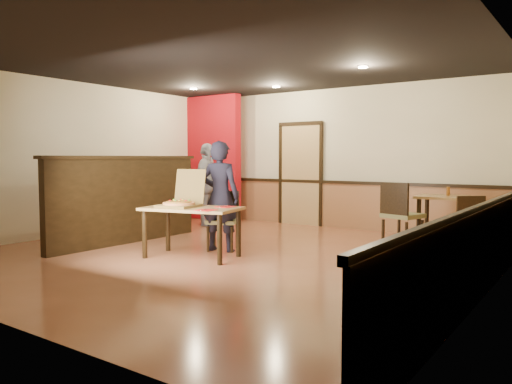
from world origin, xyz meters
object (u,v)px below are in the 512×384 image
at_px(diner, 220,196).
at_px(condiment, 448,191).
at_px(side_table, 442,207).
at_px(side_chair_left, 400,212).
at_px(diner_chair, 224,218).
at_px(side_chair_right, 466,222).
at_px(passerby, 207,184).
at_px(pizza_box, 181,202).
at_px(main_table, 192,215).

height_order(diner, condiment, diner).
bearing_deg(side_table, side_chair_left, -127.01).
bearing_deg(condiment, diner_chair, -139.38).
height_order(diner_chair, diner, diner).
bearing_deg(side_chair_left, side_chair_right, -163.14).
relative_size(diner, condiment, 11.89).
bearing_deg(passerby, side_chair_right, -112.63).
xyz_separation_m(diner_chair, side_table, (2.68, 2.25, 0.14)).
distance_m(side_chair_left, passerby, 4.21).
bearing_deg(side_table, passerby, -175.75).
bearing_deg(passerby, side_chair_left, -113.61).
relative_size(side_table, pizza_box, 1.22).
relative_size(side_chair_right, diner, 0.53).
relative_size(side_chair_left, side_chair_right, 1.18).
xyz_separation_m(side_chair_right, diner, (-3.12, -1.79, 0.35)).
bearing_deg(diner_chair, side_chair_left, 11.33).
height_order(side_chair_left, pizza_box, pizza_box).
relative_size(side_chair_left, condiment, 7.38).
distance_m(main_table, side_chair_left, 3.23).
distance_m(diner_chair, side_table, 3.50).
height_order(side_chair_right, passerby, passerby).
relative_size(diner_chair, passerby, 0.52).
xyz_separation_m(side_table, diner, (-2.63, -2.39, 0.21)).
height_order(side_table, diner, diner).
xyz_separation_m(main_table, passerby, (-2.01, 2.66, 0.25)).
relative_size(side_chair_left, pizza_box, 1.55).
distance_m(main_table, diner, 0.66).
bearing_deg(main_table, passerby, 114.34).
distance_m(side_chair_left, diner, 2.80).
distance_m(side_chair_right, passerby, 5.17).
height_order(main_table, pizza_box, pizza_box).
bearing_deg(side_table, diner, -137.78).
xyz_separation_m(side_table, passerby, (-4.66, -0.35, 0.23)).
xyz_separation_m(diner_chair, diner, (0.05, -0.14, 0.34)).
distance_m(diner_chair, diner, 0.37).
distance_m(side_chair_right, diner, 3.61).
bearing_deg(side_chair_right, main_table, -2.48).
relative_size(diner_chair, diner, 0.54).
bearing_deg(condiment, diner, -137.27).
relative_size(side_chair_right, side_table, 1.08).
xyz_separation_m(passerby, condiment, (4.72, 0.45, 0.02)).
bearing_deg(side_table, main_table, -131.32).
bearing_deg(passerby, pizza_box, -165.50).
relative_size(main_table, side_chair_left, 1.42).
xyz_separation_m(side_chair_right, side_table, (-0.49, 0.60, 0.15)).
distance_m(main_table, pizza_box, 0.25).
bearing_deg(condiment, side_chair_left, -126.32).
bearing_deg(pizza_box, side_table, 37.60).
height_order(side_chair_left, side_chair_right, side_chair_left).
bearing_deg(pizza_box, passerby, 114.71).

